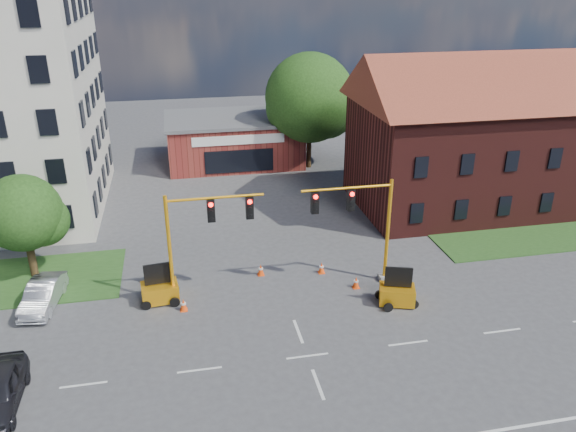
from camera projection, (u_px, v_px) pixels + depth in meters
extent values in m
plane|color=#414143|center=(307.00, 356.00, 26.18)|extent=(120.00, 120.00, 0.00)
cube|color=#234A1B|center=(538.00, 239.00, 37.53)|extent=(14.00, 4.00, 0.08)
cube|color=maroon|center=(234.00, 141.00, 52.33)|extent=(12.00, 8.00, 4.00)
cube|color=#565658|center=(233.00, 118.00, 51.48)|extent=(12.40, 8.40, 0.30)
cube|color=silver|center=(239.00, 140.00, 48.22)|extent=(8.00, 0.10, 0.80)
cube|color=black|center=(239.00, 161.00, 48.98)|extent=(6.00, 0.10, 2.00)
cube|color=#461715|center=(492.00, 152.00, 42.24)|extent=(20.00, 10.00, 8.00)
cylinder|color=#352413|center=(309.00, 143.00, 50.73)|extent=(0.44, 0.44, 4.50)
sphere|color=#1B3C12|center=(310.00, 98.00, 49.09)|extent=(7.86, 7.86, 7.86)
sphere|color=#1B3C12|center=(326.00, 108.00, 50.06)|extent=(5.50, 5.50, 5.50)
cylinder|color=#352413|center=(31.00, 254.00, 32.48)|extent=(0.44, 0.44, 2.89)
sphere|color=#1B3C12|center=(23.00, 213.00, 31.43)|extent=(4.37, 4.37, 4.37)
sphere|color=#1B3C12|center=(42.00, 220.00, 32.13)|extent=(3.06, 3.06, 3.06)
cube|color=gray|center=(174.00, 300.00, 30.41)|extent=(0.60, 0.60, 0.30)
cylinder|color=#FFA815|center=(170.00, 251.00, 29.24)|extent=(0.20, 0.20, 6.20)
cylinder|color=#FFA815|center=(215.00, 198.00, 28.58)|extent=(5.00, 0.14, 0.14)
cube|color=black|center=(211.00, 211.00, 28.81)|extent=(0.40, 0.32, 1.20)
cube|color=black|center=(250.00, 208.00, 29.17)|extent=(0.40, 0.32, 1.20)
sphere|color=#FF0C07|center=(211.00, 205.00, 28.49)|extent=(0.24, 0.24, 0.24)
cube|color=gray|center=(384.00, 278.00, 32.60)|extent=(0.60, 0.60, 0.30)
cylinder|color=#FFA815|center=(388.00, 232.00, 31.43)|extent=(0.20, 0.20, 6.20)
cylinder|color=#FFA815|center=(347.00, 188.00, 29.85)|extent=(5.00, 0.14, 0.14)
cube|color=black|center=(351.00, 200.00, 30.18)|extent=(0.40, 0.32, 1.20)
cube|color=black|center=(315.00, 203.00, 29.81)|extent=(0.40, 0.32, 1.20)
sphere|color=#FF0C07|center=(352.00, 194.00, 29.86)|extent=(0.24, 0.24, 0.24)
cube|color=#FFA815|center=(160.00, 292.00, 30.31)|extent=(2.06, 1.49, 0.96)
cube|color=black|center=(158.00, 274.00, 29.86)|extent=(1.50, 0.29, 1.18)
cube|color=#FFA815|center=(397.00, 295.00, 30.10)|extent=(2.15, 1.75, 0.93)
cube|color=black|center=(398.00, 277.00, 29.67)|extent=(1.41, 0.56, 1.13)
cube|color=#FB460D|center=(184.00, 310.00, 29.71)|extent=(0.38, 0.38, 0.04)
cone|color=#FB460D|center=(184.00, 305.00, 29.58)|extent=(0.40, 0.40, 0.70)
cylinder|color=silver|center=(183.00, 304.00, 29.55)|extent=(0.27, 0.27, 0.09)
cube|color=#FB460D|center=(261.00, 275.00, 33.20)|extent=(0.38, 0.38, 0.04)
cone|color=#FB460D|center=(261.00, 270.00, 33.06)|extent=(0.40, 0.40, 0.70)
cylinder|color=silver|center=(261.00, 269.00, 33.04)|extent=(0.27, 0.27, 0.09)
cube|color=#FB460D|center=(356.00, 287.00, 31.85)|extent=(0.38, 0.38, 0.04)
cone|color=#FB460D|center=(356.00, 282.00, 31.72)|extent=(0.40, 0.40, 0.70)
cylinder|color=silver|center=(356.00, 281.00, 31.69)|extent=(0.27, 0.27, 0.09)
cube|color=#FB460D|center=(321.00, 273.00, 33.42)|extent=(0.38, 0.38, 0.04)
cone|color=#FB460D|center=(321.00, 268.00, 33.29)|extent=(0.40, 0.40, 0.70)
cylinder|color=silver|center=(322.00, 267.00, 33.26)|extent=(0.27, 0.27, 0.09)
imported|color=white|center=(415.00, 198.00, 42.46)|extent=(5.82, 3.09, 1.56)
imported|color=#AEB1B6|center=(43.00, 295.00, 29.84)|extent=(2.00, 4.37, 1.39)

